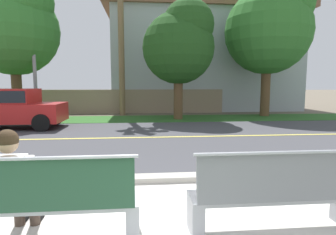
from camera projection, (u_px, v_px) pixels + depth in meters
The scene contains 15 objects.
ground_plane at pixel (149, 130), 10.57m from camera, with size 140.00×140.00×0.00m, color #665B4C.
curb_edge at pixel (156, 179), 4.98m from camera, with size 44.00×0.30×0.11m, color #ADA89E.
street_asphalt at pixel (150, 137), 9.09m from camera, with size 52.00×8.00×0.01m, color #424247.
road_centre_line at pixel (150, 137), 9.09m from camera, with size 48.00×0.14×0.01m, color #E0CC4C.
far_verge_grass at pixel (147, 119), 13.97m from camera, with size 48.00×2.80×0.02m, color #2D6026.
bench_left at pixel (45, 203), 2.98m from camera, with size 1.99×0.48×1.01m.
bench_right at pixel (276, 195), 3.22m from camera, with size 1.99×0.48×1.01m.
seated_person_white at pixel (14, 180), 3.09m from camera, with size 0.52×0.68×1.25m.
car_red_near at pixel (5, 107), 10.85m from camera, with size 4.30×1.86×1.54m.
streetlamp at pixel (35, 38), 12.86m from camera, with size 0.24×2.10×6.66m.
shade_tree_far_left at pixel (15, 23), 13.41m from camera, with size 4.29×4.29×7.07m.
shade_tree_left at pixel (181, 43), 13.34m from camera, with size 3.43×3.43×5.67m.
shade_tree_centre at pixel (271, 25), 14.61m from camera, with size 4.47×4.47×7.37m.
garden_wall at pixel (113, 101), 16.55m from camera, with size 13.00×0.36×1.40m, color gray.
house_across_street at pixel (201, 59), 19.93m from camera, with size 12.95×6.91×6.95m.
Camera 1 is at (-0.24, -2.47, 1.72)m, focal length 30.08 mm.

